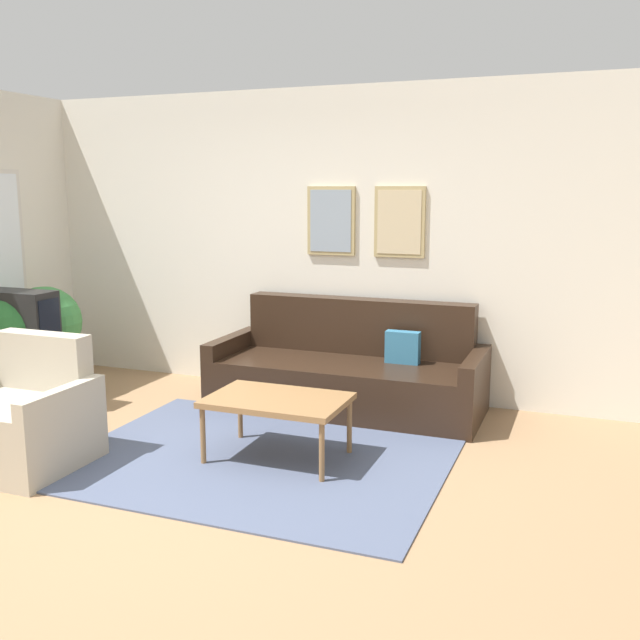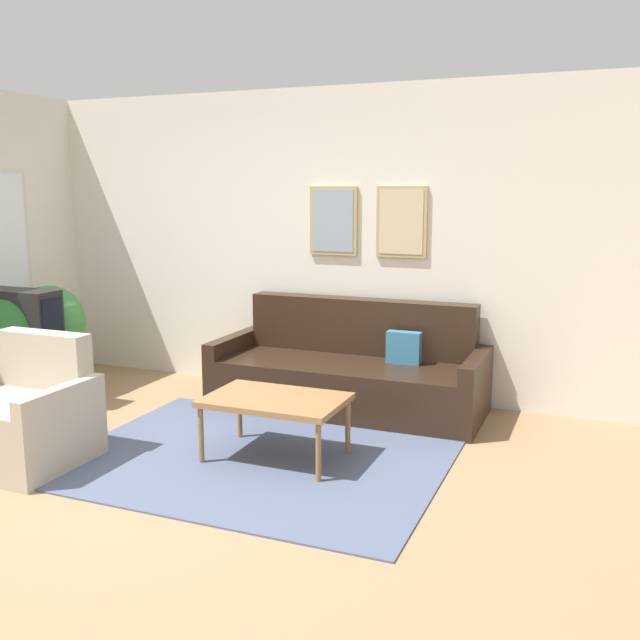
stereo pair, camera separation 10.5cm
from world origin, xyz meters
TOP-DOWN VIEW (x-y plane):
  - ground_plane at (0.00, 0.00)m, footprint 16.00×16.00m
  - area_rug at (0.44, 0.72)m, footprint 2.55×2.00m
  - wall_back at (0.01, 2.53)m, footprint 8.00×0.09m
  - couch at (0.63, 2.07)m, footprint 2.25×0.90m
  - coffee_table at (0.57, 0.77)m, footprint 0.93×0.62m
  - tv_stand at (-1.94, 1.06)m, footprint 0.83×0.42m
  - tv at (-1.93, 1.06)m, footprint 0.69×0.28m
  - armchair at (-1.01, 0.08)m, footprint 0.89×0.76m
  - potted_plant_tall at (-1.98, 1.06)m, footprint 0.61×0.61m
  - potted_plant_by_window at (-2.01, 1.46)m, footprint 0.64×0.64m
  - potted_plant_small at (-2.19, 1.26)m, footprint 0.55×0.55m

SIDE VIEW (x-z plane):
  - ground_plane at x=0.00m, z-range 0.00..0.00m
  - area_rug at x=0.44m, z-range 0.00..0.01m
  - tv_stand at x=-1.94m, z-range 0.00..0.52m
  - armchair at x=-1.01m, z-range -0.13..0.72m
  - couch at x=0.63m, z-range -0.15..0.74m
  - coffee_table at x=0.57m, z-range 0.18..0.62m
  - potted_plant_small at x=-2.19m, z-range 0.11..0.92m
  - potted_plant_by_window at x=-2.01m, z-range 0.13..1.11m
  - potted_plant_tall at x=-1.98m, z-range 0.15..1.12m
  - tv at x=-1.93m, z-range 0.52..1.00m
  - wall_back at x=0.01m, z-range 0.00..2.70m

